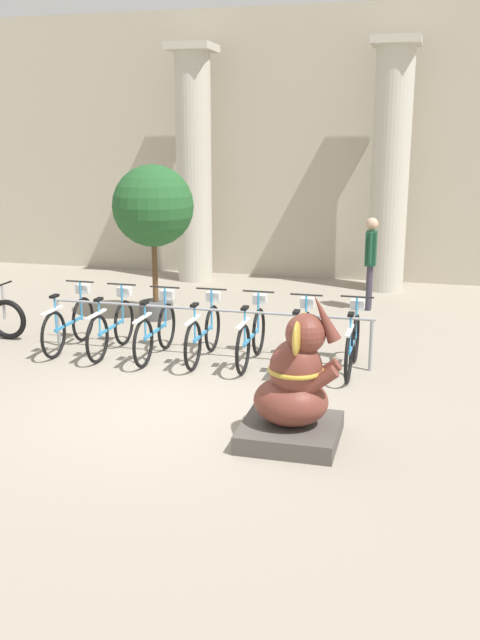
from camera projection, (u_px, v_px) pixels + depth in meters
name	position (u px, v px, depth m)	size (l,w,h in m)	color
ground_plane	(171.00, 404.00, 8.92)	(60.00, 60.00, 0.00)	gray
building_facade	(297.00, 147.00, 16.22)	(20.00, 0.20, 6.00)	#B2A893
column_left	(194.00, 164.00, 15.90)	(0.98, 0.98, 5.16)	#BCB7A8
column_right	(390.00, 166.00, 14.85)	(0.98, 0.98, 5.16)	#BCB7A8
bike_rack	(206.00, 317.00, 10.63)	(5.01, 0.05, 0.77)	gray
bicycle_0	(70.00, 323.00, 11.14)	(0.48, 1.69, 1.01)	black
bicycle_1	(112.00, 326.00, 10.92)	(0.48, 1.69, 1.01)	black
bicycle_2	(156.00, 330.00, 10.71)	(0.48, 1.69, 1.01)	black
bicycle_3	(204.00, 332.00, 10.59)	(0.48, 1.69, 1.01)	black
bicycle_4	(252.00, 336.00, 10.41)	(0.48, 1.69, 1.01)	black
bicycle_5	(301.00, 340.00, 10.19)	(0.48, 1.69, 1.01)	black
bicycle_6	(353.00, 343.00, 10.06)	(0.48, 1.69, 1.01)	black
elephant_statue	(294.00, 392.00, 7.71)	(1.06, 1.06, 1.70)	#4C4742
person_pedestrian	(371.00, 255.00, 13.48)	(0.23, 0.47, 1.76)	#383342
potted_tree	(153.00, 210.00, 12.61)	(1.45, 1.45, 2.77)	#4C4C4C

